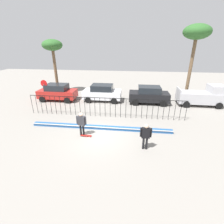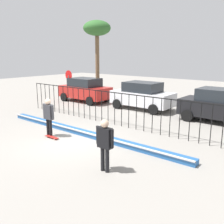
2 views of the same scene
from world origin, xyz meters
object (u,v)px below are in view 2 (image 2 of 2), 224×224
at_px(camera_operator, 105,141).
at_px(stop_sign, 69,81).
at_px(skateboarder, 49,114).
at_px(parked_car_white, 142,96).
at_px(palm_tree_short, 97,31).
at_px(parked_car_black, 220,105).
at_px(parked_car_red, 85,90).
at_px(skateboard, 52,137).

xyz_separation_m(camera_operator, stop_sign, (-10.62, 7.87, 0.56)).
distance_m(skateboarder, parked_car_white, 7.84).
distance_m(parked_car_white, palm_tree_short, 8.48).
bearing_deg(stop_sign, parked_car_black, 4.45).
bearing_deg(camera_operator, palm_tree_short, -7.66).
relative_size(skateboarder, palm_tree_short, 0.27).
distance_m(skateboarder, palm_tree_short, 13.10).
xyz_separation_m(parked_car_red, palm_tree_short, (-1.32, 2.98, 4.77)).
bearing_deg(camera_operator, skateboard, 25.23).
bearing_deg(skateboard, stop_sign, 128.91).
xyz_separation_m(skateboard, parked_car_black, (5.04, 7.75, 0.91)).
height_order(camera_operator, palm_tree_short, palm_tree_short).
bearing_deg(stop_sign, camera_operator, -36.55).
distance_m(parked_car_red, parked_car_black, 10.45).
relative_size(parked_car_black, stop_sign, 1.72).
bearing_deg(camera_operator, stop_sign, 2.63).
distance_m(skateboarder, camera_operator, 4.55).
height_order(skateboarder, skateboard, skateboarder).
height_order(parked_car_black, palm_tree_short, palm_tree_short).
bearing_deg(parked_car_white, palm_tree_short, 155.00).
xyz_separation_m(parked_car_black, palm_tree_short, (-11.77, 2.78, 4.77)).
bearing_deg(palm_tree_short, stop_sign, -86.72).
bearing_deg(parked_car_white, camera_operator, -67.72).
relative_size(skateboarder, parked_car_red, 0.42).
xyz_separation_m(skateboard, parked_car_white, (-0.21, 7.95, 0.91)).
relative_size(skateboard, parked_car_white, 0.19).
xyz_separation_m(parked_car_red, stop_sign, (-1.11, -0.70, 0.64)).
xyz_separation_m(camera_operator, palm_tree_short, (-10.83, 11.55, 4.68)).
distance_m(camera_operator, stop_sign, 13.23).
bearing_deg(camera_operator, parked_car_black, -56.92).
relative_size(camera_operator, palm_tree_short, 0.26).
xyz_separation_m(parked_car_black, stop_sign, (-11.56, -0.90, 0.64)).
relative_size(skateboarder, parked_car_black, 0.42).
height_order(skateboarder, parked_car_white, parked_car_white).
bearing_deg(parked_car_red, palm_tree_short, 110.11).
bearing_deg(parked_car_black, camera_operator, -96.68).
bearing_deg(parked_car_black, parked_car_red, -179.47).
height_order(parked_car_red, stop_sign, stop_sign).
bearing_deg(skateboard, camera_operator, -18.59).
distance_m(parked_car_red, parked_car_white, 5.21).
relative_size(skateboarder, camera_operator, 1.02).
xyz_separation_m(parked_car_white, parked_car_black, (5.25, -0.20, 0.00)).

